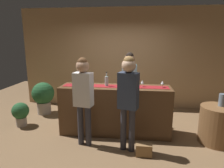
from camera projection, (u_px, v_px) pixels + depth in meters
ground_plane at (115, 132)px, 4.38m from camera, size 10.00×10.00×0.00m
back_wall at (122, 58)px, 5.91m from camera, size 6.00×0.12×2.90m
bar_counter at (115, 110)px, 4.27m from camera, size 2.31×0.60×1.04m
counter_runner_cloth at (115, 86)px, 4.16m from camera, size 2.20×0.28×0.01m
wine_bottle_green at (126, 81)px, 4.17m from camera, size 0.07×0.07×0.30m
wine_bottle_clear at (107, 81)px, 4.16m from camera, size 0.07×0.07×0.30m
wine_glass_near_customer at (142, 82)px, 4.08m from camera, size 0.07×0.07×0.14m
wine_glass_mid_counter at (162, 83)px, 4.03m from camera, size 0.07×0.07×0.14m
bartender at (129, 80)px, 4.68m from camera, size 0.36×0.24×1.71m
customer_sipping at (128, 94)px, 3.45m from camera, size 0.38×0.29×1.73m
customer_browsing at (83, 93)px, 3.65m from camera, size 0.37×0.26×1.69m
round_side_table at (217, 125)px, 3.87m from camera, size 0.68×0.68×0.74m
vase_on_side_table at (222, 100)px, 3.82m from camera, size 0.13×0.13×0.24m
potted_plant_tall at (43, 96)px, 5.41m from camera, size 0.59×0.59×0.87m
potted_plant_small at (21, 113)px, 4.64m from camera, size 0.39×0.39×0.57m
handbag at (144, 150)px, 3.47m from camera, size 0.28×0.14×0.22m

